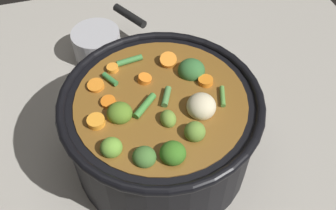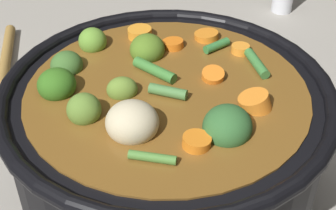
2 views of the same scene
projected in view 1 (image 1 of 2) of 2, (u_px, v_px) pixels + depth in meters
name	position (u px, v px, depth m)	size (l,w,h in m)	color
ground_plane	(162.00, 153.00, 0.70)	(1.10, 1.10, 0.00)	#9E998E
cooking_pot	(161.00, 127.00, 0.64)	(0.32, 0.32, 0.18)	black
small_saucepan	(98.00, 43.00, 0.84)	(0.17, 0.15, 0.07)	#ADADB2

